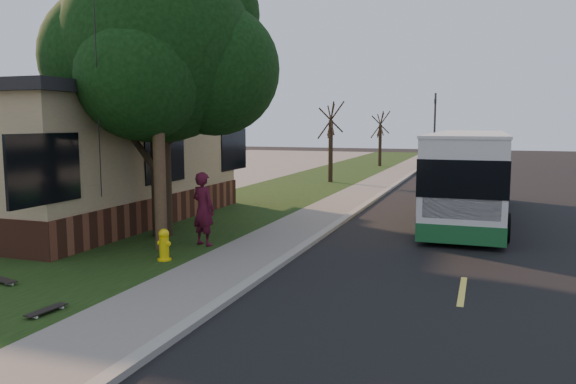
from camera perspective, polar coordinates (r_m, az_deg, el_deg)
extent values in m
plane|color=black|center=(12.26, -1.93, -8.23)|extent=(120.00, 120.00, 0.00)
cube|color=black|center=(21.26, 18.34, -2.04)|extent=(8.00, 80.00, 0.01)
cube|color=gray|center=(21.69, 7.73, -1.42)|extent=(0.25, 80.00, 0.12)
cube|color=slate|center=(21.91, 5.17, -1.35)|extent=(2.00, 80.00, 0.08)
cube|color=black|center=(23.01, -3.31, -0.94)|extent=(5.00, 80.00, 0.07)
cube|color=slate|center=(28.39, -22.27, 0.03)|extent=(15.00, 80.00, 0.04)
cylinder|color=yellow|center=(13.32, -12.46, -5.63)|extent=(0.22, 0.22, 0.55)
sphere|color=yellow|center=(13.25, -12.50, -4.18)|extent=(0.24, 0.24, 0.24)
cylinder|color=yellow|center=(13.30, -12.48, -5.11)|extent=(0.30, 0.10, 0.10)
cylinder|color=yellow|center=(13.30, -12.48, -5.11)|extent=(0.10, 0.18, 0.10)
cylinder|color=yellow|center=(13.38, -12.44, -6.70)|extent=(0.32, 0.32, 0.04)
cylinder|color=#473321|center=(14.29, -13.20, 12.24)|extent=(0.30, 0.30, 9.00)
cylinder|color=#2D2D30|center=(13.86, -18.77, 9.03)|extent=(2.52, 3.21, 7.60)
cylinder|color=black|center=(16.02, -12.78, 2.72)|extent=(0.56, 0.56, 4.00)
sphere|color=black|center=(16.10, -13.10, 14.14)|extent=(5.20, 5.20, 5.20)
sphere|color=black|center=(15.87, -7.48, 12.19)|extent=(3.60, 3.60, 3.60)
sphere|color=black|center=(16.41, -17.47, 12.81)|extent=(3.80, 3.80, 3.80)
sphere|color=black|center=(14.76, -14.76, 11.24)|extent=(3.20, 3.20, 3.20)
sphere|color=black|center=(17.65, -12.32, 14.83)|extent=(3.40, 3.40, 3.40)
sphere|color=black|center=(16.85, -8.20, 17.37)|extent=(3.00, 3.00, 3.00)
cylinder|color=black|center=(30.09, 4.35, 4.15)|extent=(0.24, 0.24, 3.30)
cylinder|color=black|center=(30.05, 4.38, 7.30)|extent=(1.38, 0.57, 2.01)
cylinder|color=black|center=(30.05, 4.38, 7.30)|extent=(0.74, 1.21, 1.58)
cylinder|color=black|center=(30.05, 4.38, 7.30)|extent=(0.65, 1.05, 1.95)
cylinder|color=black|center=(30.05, 4.38, 7.30)|extent=(1.28, 0.53, 1.33)
cylinder|color=black|center=(30.05, 4.38, 7.30)|extent=(0.75, 1.21, 1.70)
cylinder|color=black|center=(41.69, 9.33, 4.69)|extent=(0.24, 0.24, 3.03)
cylinder|color=black|center=(41.66, 9.37, 6.77)|extent=(1.38, 0.57, 2.01)
cylinder|color=black|center=(41.66, 9.37, 6.77)|extent=(0.74, 1.21, 1.58)
cylinder|color=black|center=(41.66, 9.37, 6.77)|extent=(0.65, 1.05, 1.95)
cylinder|color=black|center=(41.66, 9.37, 6.77)|extent=(1.28, 0.53, 1.33)
cylinder|color=black|center=(41.66, 9.37, 6.77)|extent=(0.75, 1.21, 1.70)
cylinder|color=#2D2D30|center=(45.18, 14.66, 6.22)|extent=(0.16, 0.16, 5.50)
imported|color=black|center=(45.19, 14.73, 8.43)|extent=(0.18, 0.22, 1.10)
cube|color=silver|center=(20.03, 17.86, 2.16)|extent=(2.22, 10.65, 2.40)
cube|color=#19592A|center=(20.17, 17.73, -1.36)|extent=(2.24, 10.67, 0.49)
cube|color=black|center=(20.02, 17.88, 2.67)|extent=(2.26, 10.69, 0.98)
cube|color=black|center=(14.77, 17.23, 0.04)|extent=(1.92, 0.06, 1.42)
cube|color=yellow|center=(14.69, 17.41, 4.68)|extent=(1.42, 0.06, 0.31)
cube|color=#FFF2CC|center=(14.96, 14.54, -3.75)|extent=(0.22, 0.04, 0.13)
cube|color=#FFF2CC|center=(14.91, 19.65, -3.97)|extent=(0.22, 0.04, 0.13)
cube|color=silver|center=(19.97, 17.99, 5.64)|extent=(2.27, 10.70, 0.08)
cylinder|color=black|center=(16.38, 13.41, -3.07)|extent=(0.25, 0.82, 0.82)
cylinder|color=black|center=(16.31, 21.19, -3.40)|extent=(0.25, 0.82, 0.82)
cylinder|color=black|center=(19.35, 14.36, -1.56)|extent=(0.25, 0.82, 0.82)
cylinder|color=black|center=(19.29, 20.94, -1.83)|extent=(0.25, 0.82, 0.82)
cylinder|color=black|center=(24.09, 15.38, 0.07)|extent=(0.25, 0.82, 0.82)
cylinder|color=black|center=(24.04, 20.66, -0.15)|extent=(0.25, 0.82, 0.82)
imported|color=#450D1F|center=(14.63, -8.60, -1.70)|extent=(0.80, 0.65, 1.91)
cube|color=black|center=(10.38, -23.34, -10.92)|extent=(0.27, 0.78, 0.02)
cylinder|color=silver|center=(10.23, -24.48, -11.47)|extent=(0.18, 0.07, 0.05)
cylinder|color=silver|center=(10.56, -22.22, -10.77)|extent=(0.18, 0.07, 0.05)
cube|color=black|center=(12.64, -27.11, -7.91)|extent=(0.86, 0.42, 0.02)
cylinder|color=silver|center=(12.40, -26.45, -8.35)|extent=(0.10, 0.19, 0.05)
cube|color=black|center=(24.34, -13.20, 0.66)|extent=(1.33, 1.05, 1.12)
cube|color=black|center=(24.28, -13.24, 2.06)|extent=(1.38, 1.10, 0.07)
imported|color=black|center=(37.57, 15.24, 2.92)|extent=(1.93, 4.15, 1.38)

